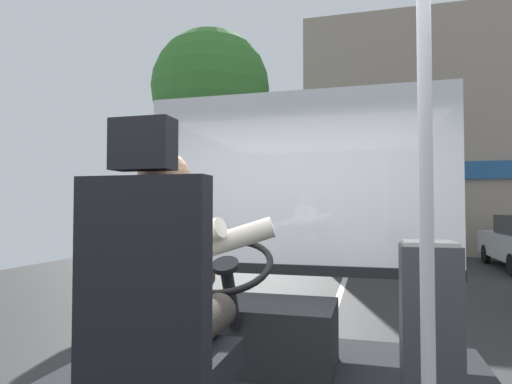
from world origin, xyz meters
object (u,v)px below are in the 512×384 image
(driver_seat, at_px, (156,330))
(parked_car_white, at_px, (488,234))
(steering_console, at_px, (248,330))
(bus_driver, at_px, (170,276))
(parked_car_charcoal, at_px, (460,226))
(handrail_pole, at_px, (426,209))
(fare_box, at_px, (430,327))

(driver_seat, height_order, parked_car_white, driver_seat)
(driver_seat, distance_m, steering_console, 1.27)
(bus_driver, height_order, parked_car_charcoal, bus_driver)
(steering_console, distance_m, handrail_pole, 1.72)
(bus_driver, bearing_deg, handrail_pole, -7.09)
(steering_console, distance_m, parked_car_charcoal, 21.15)
(bus_driver, distance_m, fare_box, 1.31)
(bus_driver, distance_m, parked_car_charcoal, 22.23)
(driver_seat, xyz_separation_m, handrail_pole, (0.93, 0.00, 0.44))
(driver_seat, distance_m, fare_box, 1.35)
(fare_box, bearing_deg, parked_car_charcoal, 79.15)
(parked_car_charcoal, bearing_deg, steering_console, -103.82)
(fare_box, height_order, parked_car_white, fare_box)
(driver_seat, xyz_separation_m, parked_car_charcoal, (5.05, 21.75, -0.51))
(parked_car_white, bearing_deg, parked_car_charcoal, 92.07)
(handrail_pole, distance_m, parked_car_white, 17.70)
(parked_car_white, bearing_deg, handrail_pole, -104.05)
(fare_box, relative_size, parked_car_white, 0.21)
(parked_car_white, bearing_deg, driver_seat, -106.94)
(bus_driver, relative_size, steering_console, 0.70)
(parked_car_white, bearing_deg, steering_console, -108.16)
(handrail_pole, distance_m, fare_box, 1.03)
(parked_car_charcoal, bearing_deg, handrail_pole, -100.73)
(driver_seat, bearing_deg, handrail_pole, 0.10)
(steering_console, height_order, parked_car_white, steering_console)
(fare_box, xyz_separation_m, parked_car_charcoal, (4.01, 20.91, -0.36))
(driver_seat, bearing_deg, steering_console, 90.00)
(bus_driver, relative_size, fare_box, 0.91)
(driver_seat, relative_size, parked_car_white, 0.33)
(parked_car_white, relative_size, parked_car_charcoal, 0.97)
(handrail_pole, relative_size, parked_car_white, 0.50)
(bus_driver, bearing_deg, parked_car_charcoal, 76.86)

